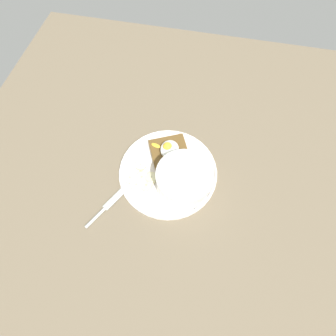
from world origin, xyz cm
name	(u,v)px	position (x,y,z in cm)	size (l,w,h in cm)	color
ground_plane	(168,175)	(0.00, 0.00, 1.00)	(120.00, 120.00, 2.00)	#71634D
plate	(168,172)	(0.00, 0.00, 2.80)	(26.55, 26.55, 1.60)	white
oatmeal_bowl	(184,180)	(3.11, 4.72, 6.48)	(14.19, 14.19, 6.92)	white
toast_slice	(170,153)	(-5.30, -0.66, 3.82)	(13.33, 13.33, 1.48)	brown
poached_egg	(169,149)	(-5.34, -0.82, 5.85)	(5.70, 8.05, 3.36)	white
banana_slice_front	(151,178)	(3.13, -3.86, 3.70)	(4.62, 4.57, 1.73)	#F0E9B1
banana_slice_left	(140,167)	(0.45, -7.50, 3.62)	(3.24, 3.29, 1.30)	beige
banana_slice_back	(136,185)	(5.88, -7.21, 3.56)	(3.35, 3.43, 1.26)	beige
banana_slice_right	(130,178)	(4.28, -9.36, 3.52)	(4.15, 4.14, 1.10)	beige
banana_slice_inner	(142,177)	(3.42, -6.38, 3.49)	(4.63, 4.63, 1.07)	beige
banana_slice_outer	(146,186)	(5.43, -4.65, 3.50)	(4.16, 4.20, 1.15)	beige
knife	(105,208)	(13.12, -13.54, 2.40)	(12.28, 7.54, 0.80)	silver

